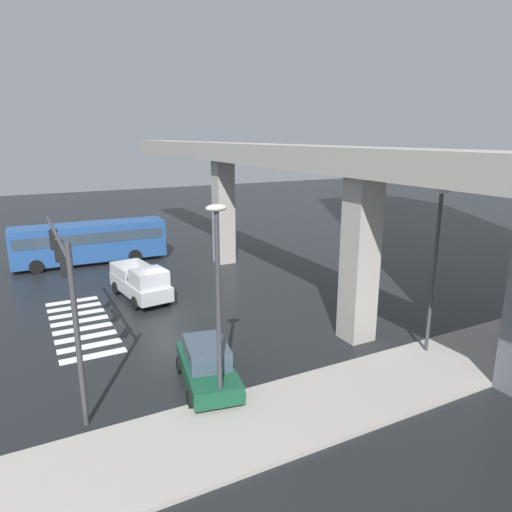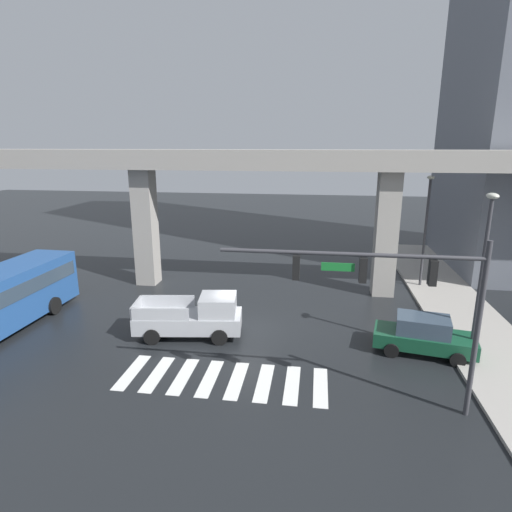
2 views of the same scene
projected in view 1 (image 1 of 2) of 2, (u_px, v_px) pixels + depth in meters
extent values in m
plane|color=black|center=(173.00, 309.00, 25.48)|extent=(120.00, 120.00, 0.00)
cube|color=silver|center=(72.00, 301.00, 26.62)|extent=(0.55, 2.80, 0.01)
cube|color=silver|center=(74.00, 307.00, 25.68)|extent=(0.55, 2.80, 0.01)
cube|color=silver|center=(77.00, 314.00, 24.74)|extent=(0.55, 2.80, 0.01)
cube|color=silver|center=(80.00, 321.00, 23.79)|extent=(0.55, 2.80, 0.01)
cube|color=silver|center=(83.00, 329.00, 22.85)|extent=(0.55, 2.80, 0.01)
cube|color=silver|center=(86.00, 337.00, 21.91)|extent=(0.55, 2.80, 0.01)
cube|color=silver|center=(90.00, 346.00, 20.97)|extent=(0.55, 2.80, 0.01)
cube|color=silver|center=(94.00, 356.00, 20.02)|extent=(0.55, 2.80, 0.01)
cube|color=#9E9991|center=(276.00, 155.00, 26.31)|extent=(52.39, 2.52, 1.20)
cube|color=#9E9991|center=(224.00, 212.00, 33.97)|extent=(1.30, 1.30, 7.58)
cube|color=#9E9991|center=(360.00, 261.00, 20.87)|extent=(1.30, 1.30, 7.58)
cube|color=#9E9991|center=(327.00, 401.00, 16.48)|extent=(4.00, 36.00, 0.15)
cube|color=#A8AAAF|center=(140.00, 286.00, 26.93)|extent=(5.31, 2.56, 0.80)
cube|color=#A8AAAF|center=(149.00, 278.00, 25.57)|extent=(1.92, 1.96, 0.90)
cube|color=#3F5160|center=(153.00, 280.00, 25.20)|extent=(0.32, 1.67, 0.77)
cube|color=#A8AAAF|center=(146.00, 267.00, 28.15)|extent=(2.64, 0.45, 0.60)
cube|color=#A8AAAF|center=(118.00, 272.00, 27.17)|extent=(2.64, 0.45, 0.60)
cube|color=#A8AAAF|center=(124.00, 265.00, 28.73)|extent=(0.33, 1.75, 0.60)
cylinder|color=black|center=(166.00, 297.00, 26.29)|extent=(0.79, 0.38, 0.76)
cylinder|color=black|center=(136.00, 303.00, 25.28)|extent=(0.79, 0.38, 0.76)
cylinder|color=black|center=(145.00, 283.00, 28.78)|extent=(0.79, 0.38, 0.76)
cylinder|color=black|center=(116.00, 288.00, 27.78)|extent=(0.79, 0.38, 0.76)
cube|color=#234C8C|center=(90.00, 242.00, 34.29)|extent=(2.79, 10.86, 2.70)
cube|color=#2D3D4C|center=(90.00, 235.00, 34.17)|extent=(2.81, 10.32, 0.76)
cube|color=#2D3D4C|center=(8.00, 244.00, 31.92)|extent=(2.25, 0.14, 1.49)
cylinder|color=black|center=(36.00, 267.00, 31.91)|extent=(0.38, 0.97, 0.96)
cylinder|color=black|center=(36.00, 259.00, 34.03)|extent=(0.38, 0.97, 0.96)
cylinder|color=black|center=(135.00, 256.00, 34.78)|extent=(0.38, 0.97, 0.96)
cylinder|color=black|center=(128.00, 249.00, 36.91)|extent=(0.38, 0.97, 0.96)
cube|color=#14472D|center=(208.00, 370.00, 17.52)|extent=(4.55, 2.51, 0.64)
cube|color=#384756|center=(206.00, 352.00, 17.44)|extent=(2.47, 1.88, 0.76)
cylinder|color=black|center=(239.00, 392.00, 16.62)|extent=(0.67, 0.35, 0.64)
cylinder|color=black|center=(191.00, 400.00, 16.13)|extent=(0.67, 0.35, 0.64)
cylinder|color=black|center=(222.00, 359.00, 19.08)|extent=(0.67, 0.35, 0.64)
cylinder|color=black|center=(180.00, 365.00, 18.59)|extent=(0.67, 0.35, 0.64)
cylinder|color=#38383D|center=(78.00, 338.00, 14.51)|extent=(0.18, 0.18, 6.20)
cylinder|color=#38383D|center=(56.00, 235.00, 17.57)|extent=(8.60, 0.14, 0.14)
cube|color=black|center=(65.00, 265.00, 15.38)|extent=(0.24, 0.32, 0.84)
sphere|color=red|center=(65.00, 258.00, 15.32)|extent=(0.17, 0.17, 0.17)
cube|color=black|center=(59.00, 251.00, 17.27)|extent=(0.24, 0.32, 0.84)
sphere|color=red|center=(58.00, 244.00, 17.20)|extent=(0.17, 0.17, 0.17)
cube|color=black|center=(54.00, 240.00, 19.16)|extent=(0.24, 0.32, 0.84)
sphere|color=red|center=(53.00, 233.00, 19.09)|extent=(0.17, 0.17, 0.17)
cube|color=#19722D|center=(57.00, 245.00, 17.95)|extent=(1.10, 0.04, 0.28)
cylinder|color=#38383D|center=(219.00, 318.00, 15.03)|extent=(0.16, 0.16, 7.00)
ellipsoid|color=beige|center=(216.00, 208.00, 14.11)|extent=(0.44, 0.70, 0.24)
cylinder|color=#38383D|center=(433.00, 277.00, 19.42)|extent=(0.16, 0.16, 7.00)
ellipsoid|color=beige|center=(442.00, 191.00, 18.51)|extent=(0.44, 0.70, 0.24)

